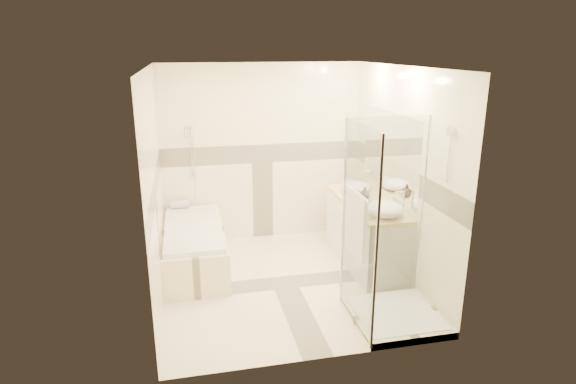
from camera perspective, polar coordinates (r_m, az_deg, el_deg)
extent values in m
cube|color=#FEF2CA|center=(5.85, -0.44, -10.71)|extent=(2.80, 3.00, 0.01)
cube|color=white|center=(5.18, -0.51, 14.69)|extent=(2.80, 3.00, 0.01)
cube|color=#FFF3CB|center=(6.82, -3.09, 4.57)|extent=(2.80, 0.01, 2.50)
cube|color=#FFF3CB|center=(4.00, 4.00, -4.52)|extent=(2.80, 0.01, 2.50)
cube|color=#FFF3CB|center=(5.29, -15.55, 0.28)|extent=(0.01, 3.00, 2.50)
cube|color=#FFF3CB|center=(5.82, 13.19, 1.98)|extent=(0.01, 3.00, 2.50)
cube|color=white|center=(6.03, 11.97, 4.54)|extent=(0.01, 1.60, 1.00)
cylinder|color=silver|center=(6.68, -11.36, 4.87)|extent=(0.02, 0.02, 0.70)
cube|color=#FFF3CB|center=(6.22, -11.04, -6.66)|extent=(0.75, 1.70, 0.50)
cube|color=white|center=(6.12, -11.19, -4.25)|extent=(0.69, 1.60, 0.06)
ellipsoid|color=white|center=(6.14, -11.17, -4.69)|extent=(0.56, 1.40, 0.16)
cube|color=white|center=(6.24, 9.17, -5.00)|extent=(0.55, 1.60, 0.80)
cylinder|color=silver|center=(5.74, 7.97, -5.32)|extent=(0.01, 0.24, 0.01)
cylinder|color=silver|center=(6.45, 5.54, -2.70)|extent=(0.01, 0.24, 0.01)
cube|color=#F6D782|center=(6.10, 9.35, -1.29)|extent=(0.57, 1.62, 0.05)
cube|color=#FFF3CB|center=(5.23, 12.63, -14.21)|extent=(0.90, 0.90, 0.08)
cube|color=white|center=(5.21, 12.67, -13.79)|extent=(0.80, 0.80, 0.01)
cube|color=white|center=(4.63, 8.41, -4.40)|extent=(0.01, 0.90, 2.00)
cube|color=white|center=(5.17, 11.31, -2.22)|extent=(0.90, 0.01, 2.00)
cylinder|color=silver|center=(4.24, 10.47, -6.55)|extent=(0.03, 0.03, 2.00)
cylinder|color=silver|center=(5.02, 6.56, -2.59)|extent=(0.03, 0.03, 2.00)
cylinder|color=silver|center=(5.37, 15.70, -1.82)|extent=(0.03, 0.03, 2.00)
cylinder|color=silver|center=(4.75, 18.64, 6.87)|extent=(0.03, 0.10, 0.10)
cylinder|color=silver|center=(4.50, 8.18, -0.16)|extent=(0.02, 0.60, 0.02)
cube|color=silver|center=(4.59, 8.02, -3.74)|extent=(0.04, 0.48, 0.62)
ellipsoid|color=white|center=(6.40, 7.97, 0.63)|extent=(0.39, 0.39, 0.15)
ellipsoid|color=white|center=(5.56, 11.33, -1.95)|extent=(0.45, 0.45, 0.18)
cylinder|color=silver|center=(6.46, 9.87, 1.37)|extent=(0.03, 0.03, 0.30)
cylinder|color=silver|center=(6.41, 9.48, 2.45)|extent=(0.11, 0.03, 0.03)
cylinder|color=silver|center=(5.63, 13.46, -1.24)|extent=(0.03, 0.03, 0.29)
cylinder|color=silver|center=(5.58, 13.07, -0.06)|extent=(0.10, 0.02, 0.02)
imported|color=black|center=(6.12, 9.00, -0.21)|extent=(0.08, 0.08, 0.15)
imported|color=black|center=(6.09, 9.09, -0.18)|extent=(0.17, 0.17, 0.17)
cube|color=silver|center=(6.70, 7.02, 1.03)|extent=(0.15, 0.23, 0.07)
cylinder|color=silver|center=(6.79, -12.72, -1.44)|extent=(0.24, 0.11, 0.11)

